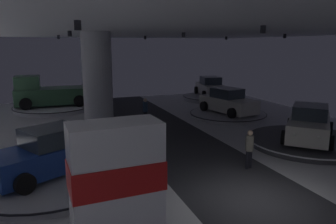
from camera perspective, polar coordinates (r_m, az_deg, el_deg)
name	(u,v)px	position (r m, az deg, el deg)	size (l,w,h in m)	color
ground	(257,202)	(11.12, 15.26, -14.98)	(24.00, 44.00, 0.06)	silver
ceiling_with_spotlights	(268,21)	(9.99, 17.03, 14.99)	(24.00, 44.00, 0.39)	silver
column_left	(98,89)	(16.28, -12.16, 3.90)	(1.42, 1.42, 5.50)	#ADADB2
display_platform_deep_right	(211,98)	(29.63, 7.46, 2.53)	(4.95, 4.95, 0.36)	#B7B7BC
display_car_deep_right	(211,87)	(29.52, 7.49, 4.31)	(2.88, 4.48, 1.71)	silver
display_platform_mid_left	(51,176)	(13.01, -19.77, -10.44)	(6.08, 6.08, 0.24)	#B7B7BC
display_car_mid_left	(50,153)	(12.73, -19.92, -6.76)	(4.55, 3.64, 1.71)	navy
display_platform_far_right	(228,114)	(23.12, 10.43, -0.36)	(5.28, 5.28, 0.22)	#B7B7BC
display_car_far_right	(228,102)	(22.98, 10.46, 1.75)	(2.91, 4.48, 1.71)	silver
display_platform_mid_right	(307,141)	(17.71, 23.22, -4.76)	(5.92, 5.92, 0.27)	#333338
display_car_mid_right	(309,124)	(17.53, 23.46, -1.96)	(4.26, 4.22, 1.71)	silver
display_platform_deep_left	(54,107)	(26.35, -19.38, 0.78)	(5.85, 5.85, 0.33)	silver
pickup_truck_deep_left	(48,94)	(26.19, -20.24, 3.06)	(5.34, 2.71, 2.30)	#2D5638
visitor_walking_near	(145,109)	(20.50, -3.99, 0.50)	(0.32, 0.32, 1.59)	black
visitor_walking_far	(249,147)	(13.41, 14.07, -5.93)	(0.32, 0.32, 1.59)	black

